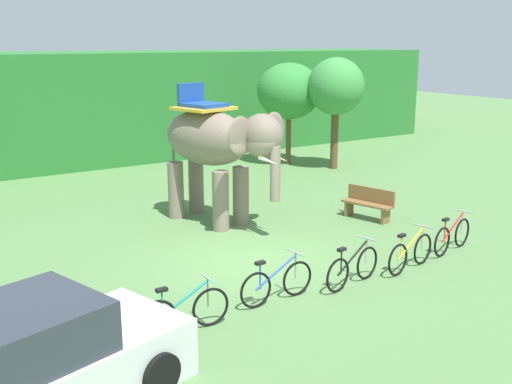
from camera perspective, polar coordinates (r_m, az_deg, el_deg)
The scene contains 12 objects.
ground_plane at distance 14.14m, azimuth -0.42°, elevation -6.35°, with size 80.00×80.00×0.00m, color #567F47.
foliage_hedge at distance 27.00m, azimuth -17.72°, elevation 7.55°, with size 36.00×6.00×4.42m, color #28702D.
tree_left at distance 24.70m, azimuth 3.08°, elevation 9.33°, with size 2.55×2.55×4.06m.
tree_center at distance 23.90m, azimuth 7.45°, elevation 9.64°, with size 2.17×2.17×4.29m.
elephant at distance 16.48m, azimuth -3.79°, elevation 4.47°, with size 2.54×4.24×3.78m.
bike_teal at distance 10.76m, azimuth -6.69°, elevation -11.00°, with size 1.71×0.52×0.92m.
bike_blue at distance 11.88m, azimuth 1.95°, elevation -8.43°, with size 1.71×0.52×0.92m.
bike_black at distance 12.77m, azimuth 8.99°, elevation -6.96°, with size 1.68×0.55×0.92m.
bike_yellow at distance 13.87m, azimuth 14.18°, elevation -5.52°, with size 1.69×0.54×0.92m.
bike_red at distance 15.32m, azimuth 17.79°, elevation -3.91°, with size 1.68×0.57×0.92m.
parked_car at distance 8.95m, azimuth -20.09°, elevation -15.37°, with size 4.54×2.90×1.60m.
wooden_bench at distance 17.48m, azimuth 10.43°, elevation -0.97°, with size 0.76×1.55×0.89m.
Camera 1 is at (-7.16, -11.17, 4.90)m, focal length 43.00 mm.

